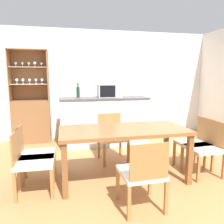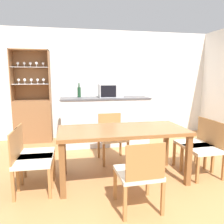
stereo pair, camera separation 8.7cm
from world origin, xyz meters
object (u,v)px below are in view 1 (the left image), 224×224
dining_chair_head_near (142,173)px  microwave (109,91)px  dining_chair_side_left_far (34,154)px  dining_chair_side_right_near (205,147)px  dining_chair_head_far (112,137)px  dining_table (124,135)px  wine_bottle (78,92)px  dining_chair_side_right_far (196,143)px  dining_chair_side_left_near (32,161)px  display_cabinet (32,115)px

dining_chair_head_near → microwave: (0.15, 2.49, 0.74)m
dining_chair_side_left_far → dining_chair_side_right_near: 2.48m
dining_chair_head_far → microwave: 1.25m
dining_chair_side_left_far → dining_chair_head_far: bearing=118.0°
dining_table → wine_bottle: wine_bottle is taller
wine_bottle → dining_chair_side_right_far: bearing=-45.4°
dining_chair_side_left_near → dining_chair_side_right_far: bearing=97.3°
dining_chair_side_right_far → dining_chair_head_far: size_ratio=1.00×
dining_chair_side_right_far → dining_chair_head_far: same height
dining_chair_side_right_near → microwave: 2.27m
dining_chair_side_right_far → dining_chair_side_right_near: size_ratio=1.00×
dining_chair_side_right_near → microwave: (-1.08, 1.86, 0.74)m
wine_bottle → dining_chair_head_far: bearing=-66.2°
dining_chair_head_near → dining_chair_head_far: (-0.00, 1.50, 0.00)m
display_cabinet → dining_chair_head_near: (1.53, -2.96, -0.19)m
dining_chair_head_far → dining_chair_side_left_far: same height
dining_table → dining_chair_head_far: bearing=90.2°
dining_chair_head_far → dining_chair_side_right_near: (1.23, -0.87, 0.00)m
dining_chair_side_left_far → dining_chair_head_near: bearing=55.8°
microwave → wine_bottle: 0.67m
dining_chair_side_left_far → display_cabinet: bearing=-171.0°
dining_chair_side_right_far → wine_bottle: wine_bottle is taller
display_cabinet → dining_chair_side_right_near: display_cabinet is taller
microwave → dining_chair_head_near: bearing=-93.5°
dining_chair_side_right_far → dining_chair_side_left_far: bearing=87.5°
dining_table → dining_chair_side_left_far: 1.26m
dining_chair_head_far → dining_chair_side_right_far: bearing=149.4°
display_cabinet → microwave: size_ratio=4.04×
dining_chair_side_right_far → dining_chair_side_left_far: (-2.46, -0.00, 0.00)m
dining_chair_head_far → dining_chair_side_left_far: size_ratio=1.00×
dining_chair_side_left_near → dining_chair_side_right_far: same height
dining_table → dining_chair_side_left_far: (-1.23, 0.12, -0.24)m
dining_chair_head_far → dining_chair_side_right_near: same height
dining_chair_side_right_near → dining_chair_side_right_far: bearing=-1.3°
display_cabinet → dining_chair_side_left_near: bearing=-82.8°
dining_chair_side_left_far → microwave: 2.26m
dining_chair_side_right_near → dining_table: bearing=83.1°
dining_table → wine_bottle: 2.01m
dining_chair_head_far → wine_bottle: (-0.50, 1.13, 0.72)m
dining_chair_side_left_far → microwave: (1.39, 1.62, 0.74)m
dining_chair_head_near → dining_chair_side_right_far: 1.51m
dining_chair_head_near → dining_chair_side_left_near: bearing=151.2°
microwave → wine_bottle: wine_bottle is taller
dining_chair_head_near → dining_chair_side_right_far: (1.23, 0.87, 0.00)m
dining_chair_side_right_near → dining_chair_side_left_far: bearing=83.1°
dining_table → dining_chair_head_near: dining_chair_head_near is taller
dining_chair_head_far → dining_chair_side_left_near: bearing=31.5°
dining_chair_side_left_near → dining_chair_side_right_near: size_ratio=1.00×
dining_chair_side_right_near → dining_chair_head_far: bearing=53.6°
dining_chair_side_right_far → dining_chair_side_right_near: bearing=177.5°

